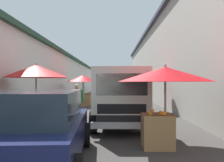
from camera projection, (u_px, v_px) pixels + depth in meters
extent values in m
plane|color=#3D3A38|center=(106.00, 108.00, 14.95)|extent=(90.00, 90.00, 0.00)
cube|color=silver|center=(8.00, 78.00, 17.28)|extent=(49.50, 7.00, 3.88)
cube|color=#284C38|center=(8.00, 49.00, 17.29)|extent=(49.80, 7.50, 0.24)
cube|color=#A39E93|center=(206.00, 62.00, 17.14)|extent=(49.50, 7.00, 6.13)
cube|color=#383D4C|center=(206.00, 17.00, 17.16)|extent=(49.80, 7.50, 0.24)
cylinder|color=#9E9EA3|center=(36.00, 95.00, 8.95)|extent=(0.06, 0.06, 2.27)
cone|color=red|center=(36.00, 71.00, 8.96)|extent=(2.39, 2.39, 0.48)
sphere|color=#9E9EA3|center=(36.00, 64.00, 8.96)|extent=(0.07, 0.07, 0.07)
cube|color=brown|center=(36.00, 117.00, 8.73)|extent=(0.78, 0.68, 0.70)
sphere|color=orange|center=(39.00, 107.00, 8.60)|extent=(0.09, 0.09, 0.09)
sphere|color=orange|center=(33.00, 107.00, 8.58)|extent=(0.09, 0.09, 0.09)
sphere|color=orange|center=(39.00, 107.00, 8.63)|extent=(0.09, 0.09, 0.09)
sphere|color=orange|center=(34.00, 105.00, 8.85)|extent=(0.09, 0.09, 0.09)
sphere|color=orange|center=(32.00, 106.00, 8.86)|extent=(0.09, 0.09, 0.09)
cylinder|color=#9E9EA3|center=(165.00, 106.00, 6.19)|extent=(0.06, 0.06, 2.02)
cone|color=red|center=(165.00, 74.00, 6.20)|extent=(2.45, 2.45, 0.38)
sphere|color=#9E9EA3|center=(165.00, 65.00, 6.20)|extent=(0.07, 0.07, 0.07)
cube|color=#9E7547|center=(157.00, 131.00, 5.95)|extent=(0.71, 0.74, 0.83)
sphere|color=orange|center=(152.00, 111.00, 5.86)|extent=(0.09, 0.09, 0.09)
sphere|color=orange|center=(160.00, 113.00, 5.76)|extent=(0.09, 0.09, 0.09)
sphere|color=orange|center=(164.00, 113.00, 5.75)|extent=(0.09, 0.09, 0.09)
sphere|color=orange|center=(160.00, 112.00, 5.93)|extent=(0.09, 0.09, 0.09)
sphere|color=orange|center=(150.00, 113.00, 5.76)|extent=(0.09, 0.09, 0.09)
sphere|color=orange|center=(162.00, 114.00, 5.73)|extent=(0.09, 0.09, 0.09)
cylinder|color=#9E9EA3|center=(84.00, 90.00, 18.96)|extent=(0.06, 0.06, 2.11)
cone|color=red|center=(84.00, 79.00, 18.96)|extent=(2.47, 2.47, 0.39)
sphere|color=#9E9EA3|center=(84.00, 76.00, 18.97)|extent=(0.07, 0.07, 0.07)
cube|color=brown|center=(82.00, 98.00, 19.03)|extent=(0.96, 0.63, 0.77)
sphere|color=orange|center=(82.00, 92.00, 19.27)|extent=(0.09, 0.09, 0.09)
sphere|color=orange|center=(80.00, 92.00, 19.20)|extent=(0.09, 0.09, 0.09)
sphere|color=orange|center=(81.00, 92.00, 19.26)|extent=(0.09, 0.09, 0.09)
sphere|color=orange|center=(80.00, 93.00, 19.02)|extent=(0.09, 0.09, 0.09)
sphere|color=orange|center=(84.00, 93.00, 18.79)|extent=(0.09, 0.09, 0.09)
cylinder|color=#9E9EA3|center=(141.00, 91.00, 13.43)|extent=(0.06, 0.06, 2.25)
cone|color=red|center=(141.00, 75.00, 13.43)|extent=(2.28, 2.28, 0.39)
sphere|color=#9E9EA3|center=(141.00, 70.00, 13.44)|extent=(0.07, 0.07, 0.07)
cube|color=#9E7547|center=(140.00, 104.00, 13.63)|extent=(0.78, 0.64, 0.80)
sphere|color=orange|center=(140.00, 96.00, 13.55)|extent=(0.09, 0.09, 0.09)
sphere|color=orange|center=(142.00, 95.00, 13.69)|extent=(0.09, 0.09, 0.09)
sphere|color=orange|center=(138.00, 96.00, 13.60)|extent=(0.09, 0.09, 0.09)
cylinder|color=#9E9EA3|center=(83.00, 90.00, 16.65)|extent=(0.06, 0.06, 2.12)
cone|color=red|center=(83.00, 78.00, 16.66)|extent=(2.13, 2.13, 0.46)
sphere|color=#9E9EA3|center=(83.00, 75.00, 16.66)|extent=(0.07, 0.07, 0.07)
cube|color=#9E7547|center=(86.00, 100.00, 16.55)|extent=(0.88, 0.61, 0.78)
sphere|color=orange|center=(86.00, 94.00, 16.55)|extent=(0.09, 0.09, 0.09)
sphere|color=orange|center=(84.00, 94.00, 16.71)|extent=(0.09, 0.09, 0.09)
sphere|color=orange|center=(83.00, 94.00, 16.32)|extent=(0.09, 0.09, 0.09)
sphere|color=orange|center=(89.00, 93.00, 16.56)|extent=(0.09, 0.09, 0.09)
sphere|color=orange|center=(86.00, 94.00, 16.56)|extent=(0.09, 0.09, 0.09)
sphere|color=orange|center=(88.00, 94.00, 16.67)|extent=(0.09, 0.09, 0.09)
cube|color=#0F1438|center=(37.00, 136.00, 4.69)|extent=(4.00, 1.96, 0.64)
cube|color=#19232D|center=(35.00, 106.00, 4.55)|extent=(2.43, 1.65, 0.56)
cube|color=black|center=(55.00, 129.00, 6.60)|extent=(0.20, 1.65, 0.20)
cube|color=silver|center=(34.00, 118.00, 6.59)|extent=(0.07, 0.24, 0.14)
cube|color=silver|center=(77.00, 118.00, 6.65)|extent=(0.07, 0.24, 0.14)
cylinder|color=black|center=(16.00, 135.00, 5.97)|extent=(0.61, 0.24, 0.60)
cylinder|color=black|center=(86.00, 135.00, 6.06)|extent=(0.61, 0.24, 0.60)
cube|color=black|center=(120.00, 111.00, 9.26)|extent=(4.81, 1.49, 0.36)
cube|color=beige|center=(121.00, 90.00, 7.63)|extent=(1.54, 1.76, 1.40)
cube|color=#19232D|center=(122.00, 84.00, 6.89)|extent=(0.07, 1.47, 0.63)
cube|color=#19232D|center=(121.00, 84.00, 7.63)|extent=(1.05, 1.78, 0.45)
cube|color=black|center=(122.00, 109.00, 6.88)|extent=(0.07, 1.40, 0.28)
cube|color=silver|center=(122.00, 125.00, 6.80)|extent=(0.13, 1.75, 0.18)
cube|color=gray|center=(139.00, 99.00, 10.07)|extent=(3.16, 0.07, 0.50)
cube|color=gray|center=(100.00, 99.00, 10.09)|extent=(3.16, 0.07, 0.50)
cube|color=gray|center=(119.00, 97.00, 11.63)|extent=(0.07, 1.65, 0.50)
cylinder|color=black|center=(149.00, 122.00, 7.61)|extent=(0.72, 0.22, 0.72)
cylinder|color=black|center=(93.00, 122.00, 7.64)|extent=(0.72, 0.22, 0.72)
cylinder|color=black|center=(139.00, 111.00, 10.68)|extent=(0.72, 0.22, 0.72)
cylinder|color=black|center=(100.00, 111.00, 10.71)|extent=(0.72, 0.22, 0.72)
cylinder|color=navy|center=(79.00, 112.00, 10.17)|extent=(0.14, 0.14, 0.76)
cylinder|color=navy|center=(75.00, 112.00, 10.19)|extent=(0.14, 0.14, 0.76)
cube|color=#4C8C59|center=(77.00, 96.00, 10.18)|extent=(0.24, 0.46, 0.57)
sphere|color=tan|center=(77.00, 87.00, 10.18)|extent=(0.21, 0.21, 0.21)
cylinder|color=#4C8C59|center=(83.00, 95.00, 10.15)|extent=(0.08, 0.08, 0.51)
cylinder|color=#4C8C59|center=(71.00, 95.00, 10.21)|extent=(0.08, 0.08, 0.51)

